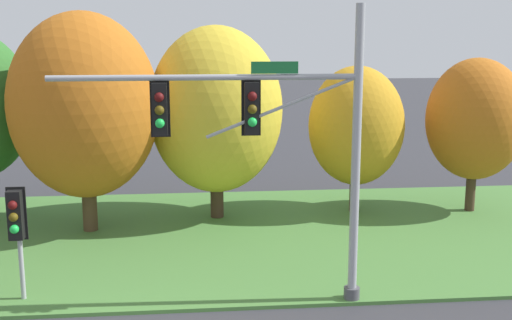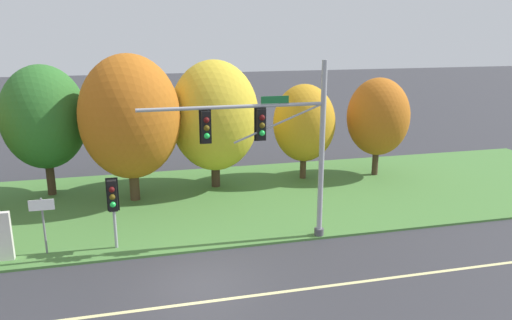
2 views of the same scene
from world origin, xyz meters
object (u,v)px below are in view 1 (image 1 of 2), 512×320
object	(u,v)px
tree_behind_signpost	(84,106)
traffic_signal_mast	(275,133)
pedestrian_signal_near_kerb	(16,221)
tree_right_far	(475,119)
tree_mid_verge	(216,110)
tree_tall_centre	(356,126)

from	to	relation	value
tree_behind_signpost	traffic_signal_mast	bearing A→B (deg)	-49.61
pedestrian_signal_near_kerb	tree_right_far	size ratio (longest dim) A/B	0.51
traffic_signal_mast	tree_mid_verge	distance (m)	7.73
traffic_signal_mast	tree_mid_verge	bearing A→B (deg)	98.57
pedestrian_signal_near_kerb	traffic_signal_mast	bearing A→B (deg)	-5.66
tree_right_far	tree_behind_signpost	bearing A→B (deg)	-175.35
traffic_signal_mast	tree_behind_signpost	world-z (taller)	tree_behind_signpost
tree_right_far	traffic_signal_mast	bearing A→B (deg)	-137.81
tree_mid_verge	tree_right_far	size ratio (longest dim) A/B	1.20
tree_right_far	tree_mid_verge	bearing A→B (deg)	179.69
tree_behind_signpost	pedestrian_signal_near_kerb	bearing A→B (deg)	-97.75
tree_behind_signpost	tree_tall_centre	bearing A→B (deg)	8.86
traffic_signal_mast	tree_mid_verge	world-z (taller)	traffic_signal_mast
tree_behind_signpost	tree_tall_centre	distance (m)	9.66
traffic_signal_mast	tree_behind_signpost	xyz separation A→B (m)	(-5.50, 6.46, -0.04)
tree_mid_verge	tree_right_far	distance (m)	9.53
tree_mid_verge	tree_tall_centre	xyz separation A→B (m)	(5.15, 0.30, -0.68)
tree_tall_centre	pedestrian_signal_near_kerb	bearing A→B (deg)	-144.58
traffic_signal_mast	tree_behind_signpost	distance (m)	8.48
pedestrian_signal_near_kerb	tree_mid_verge	size ratio (longest dim) A/B	0.42
traffic_signal_mast	pedestrian_signal_near_kerb	bearing A→B (deg)	174.34
pedestrian_signal_near_kerb	tree_tall_centre	bearing A→B (deg)	35.42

